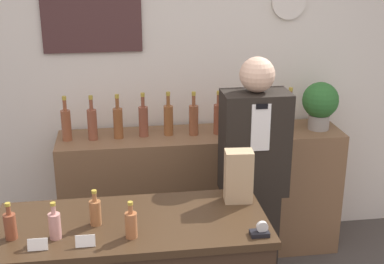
% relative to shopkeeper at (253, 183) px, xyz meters
% --- Properties ---
extents(back_wall, '(5.20, 0.09, 2.70)m').
position_rel_shopkeeper_xyz_m(back_wall, '(-0.44, 0.86, 0.55)').
color(back_wall, silver).
rests_on(back_wall, ground_plane).
extents(back_shelf, '(2.05, 0.44, 0.95)m').
position_rel_shopkeeper_xyz_m(back_shelf, '(-0.23, 0.58, -0.33)').
color(back_shelf, brown).
rests_on(back_shelf, ground_plane).
extents(shopkeeper, '(0.41, 0.26, 1.61)m').
position_rel_shopkeeper_xyz_m(shopkeeper, '(0.00, 0.00, 0.00)').
color(shopkeeper, black).
rests_on(shopkeeper, ground_plane).
extents(potted_plant, '(0.26, 0.26, 0.35)m').
position_rel_shopkeeper_xyz_m(potted_plant, '(0.63, 0.56, 0.34)').
color(potted_plant, '#9E998E').
rests_on(potted_plant, back_shelf).
extents(paper_bag, '(0.15, 0.11, 0.29)m').
position_rel_shopkeeper_xyz_m(paper_bag, '(-0.20, -0.45, 0.26)').
color(paper_bag, tan).
rests_on(paper_bag, display_counter).
extents(tape_dispenser, '(0.09, 0.06, 0.07)m').
position_rel_shopkeeper_xyz_m(tape_dispenser, '(-0.18, -0.82, 0.14)').
color(tape_dispenser, black).
rests_on(tape_dispenser, display_counter).
extents(price_card_left, '(0.09, 0.02, 0.06)m').
position_rel_shopkeeper_xyz_m(price_card_left, '(-1.21, -0.80, 0.14)').
color(price_card_left, white).
rests_on(price_card_left, display_counter).
extents(price_card_right, '(0.09, 0.02, 0.06)m').
position_rel_shopkeeper_xyz_m(price_card_right, '(-1.00, -0.80, 0.14)').
color(price_card_right, white).
rests_on(price_card_right, display_counter).
extents(counter_bottle_0, '(0.06, 0.06, 0.19)m').
position_rel_shopkeeper_xyz_m(counter_bottle_0, '(-1.35, -0.68, 0.19)').
color(counter_bottle_0, brown).
rests_on(counter_bottle_0, display_counter).
extents(counter_bottle_1, '(0.06, 0.06, 0.19)m').
position_rel_shopkeeper_xyz_m(counter_bottle_1, '(-1.14, -0.71, 0.19)').
color(counter_bottle_1, tan).
rests_on(counter_bottle_1, display_counter).
extents(counter_bottle_2, '(0.06, 0.06, 0.19)m').
position_rel_shopkeeper_xyz_m(counter_bottle_2, '(-0.95, -0.60, 0.19)').
color(counter_bottle_2, '#9C6238').
rests_on(counter_bottle_2, display_counter).
extents(counter_bottle_3, '(0.06, 0.06, 0.19)m').
position_rel_shopkeeper_xyz_m(counter_bottle_3, '(-0.78, -0.75, 0.19)').
color(counter_bottle_3, '#A7643A').
rests_on(counter_bottle_3, display_counter).
extents(shelf_bottle_0, '(0.07, 0.07, 0.32)m').
position_rel_shopkeeper_xyz_m(shelf_bottle_0, '(-1.18, 0.58, 0.26)').
color(shelf_bottle_0, brown).
rests_on(shelf_bottle_0, back_shelf).
extents(shelf_bottle_1, '(0.07, 0.07, 0.32)m').
position_rel_shopkeeper_xyz_m(shelf_bottle_1, '(-1.00, 0.57, 0.26)').
color(shelf_bottle_1, brown).
rests_on(shelf_bottle_1, back_shelf).
extents(shelf_bottle_2, '(0.07, 0.07, 0.32)m').
position_rel_shopkeeper_xyz_m(shelf_bottle_2, '(-0.83, 0.58, 0.26)').
color(shelf_bottle_2, brown).
rests_on(shelf_bottle_2, back_shelf).
extents(shelf_bottle_3, '(0.07, 0.07, 0.32)m').
position_rel_shopkeeper_xyz_m(shelf_bottle_3, '(-0.65, 0.59, 0.26)').
color(shelf_bottle_3, brown).
rests_on(shelf_bottle_3, back_shelf).
extents(shelf_bottle_4, '(0.07, 0.07, 0.32)m').
position_rel_shopkeeper_xyz_m(shelf_bottle_4, '(-0.47, 0.59, 0.26)').
color(shelf_bottle_4, brown).
rests_on(shelf_bottle_4, back_shelf).
extents(shelf_bottle_5, '(0.07, 0.07, 0.32)m').
position_rel_shopkeeper_xyz_m(shelf_bottle_5, '(-0.29, 0.57, 0.26)').
color(shelf_bottle_5, brown).
rests_on(shelf_bottle_5, back_shelf).
extents(shelf_bottle_6, '(0.07, 0.07, 0.32)m').
position_rel_shopkeeper_xyz_m(shelf_bottle_6, '(-0.12, 0.57, 0.26)').
color(shelf_bottle_6, brown).
rests_on(shelf_bottle_6, back_shelf).
extents(shelf_bottle_7, '(0.07, 0.07, 0.32)m').
position_rel_shopkeeper_xyz_m(shelf_bottle_7, '(0.06, 0.57, 0.26)').
color(shelf_bottle_7, brown).
rests_on(shelf_bottle_7, back_shelf).
extents(shelf_bottle_8, '(0.07, 0.07, 0.32)m').
position_rel_shopkeeper_xyz_m(shelf_bottle_8, '(0.24, 0.57, 0.26)').
color(shelf_bottle_8, brown).
rests_on(shelf_bottle_8, back_shelf).
extents(shelf_bottle_9, '(0.07, 0.07, 0.32)m').
position_rel_shopkeeper_xyz_m(shelf_bottle_9, '(0.41, 0.59, 0.26)').
color(shelf_bottle_9, brown).
rests_on(shelf_bottle_9, back_shelf).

